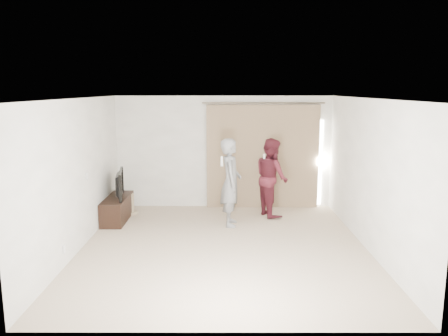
{
  "coord_description": "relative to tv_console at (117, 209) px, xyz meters",
  "views": [
    {
      "loc": [
        0.01,
        -7.34,
        2.76
      ],
      "look_at": [
        0.0,
        1.2,
        1.2
      ],
      "focal_mm": 35.0,
      "sensor_mm": 36.0,
      "label": 1
    }
  ],
  "objects": [
    {
      "name": "person_man",
      "position": [
        2.41,
        -0.33,
        0.65
      ],
      "size": [
        0.43,
        0.65,
        1.79
      ],
      "color": "slate",
      "rests_on": "ground"
    },
    {
      "name": "wall_back",
      "position": [
        2.27,
        1.14,
        1.05
      ],
      "size": [
        5.0,
        0.04,
        2.6
      ],
      "primitive_type": "cube",
      "color": "white",
      "rests_on": "ground"
    },
    {
      "name": "ceiling",
      "position": [
        2.27,
        -1.61,
        2.35
      ],
      "size": [
        5.0,
        5.5,
        0.01
      ],
      "primitive_type": "cube",
      "color": "white",
      "rests_on": "wall_back"
    },
    {
      "name": "curtain",
      "position": [
        3.18,
        1.07,
        0.96
      ],
      "size": [
        2.8,
        0.11,
        2.46
      ],
      "color": "#947A5A",
      "rests_on": "ground"
    },
    {
      "name": "wall_left",
      "position": [
        -0.23,
        -1.61,
        1.05
      ],
      "size": [
        0.04,
        5.5,
        2.6
      ],
      "color": "white",
      "rests_on": "ground"
    },
    {
      "name": "floor",
      "position": [
        2.27,
        -1.61,
        -0.25
      ],
      "size": [
        5.5,
        5.5,
        0.0
      ],
      "primitive_type": "plane",
      "color": "tan",
      "rests_on": "ground"
    },
    {
      "name": "tv_console",
      "position": [
        0.0,
        0.0,
        0.0
      ],
      "size": [
        0.45,
        1.29,
        0.5
      ],
      "primitive_type": "cube",
      "color": "black",
      "rests_on": "ground"
    },
    {
      "name": "tv",
      "position": [
        0.0,
        0.0,
        0.54
      ],
      "size": [
        0.31,
        1.0,
        0.57
      ],
      "primitive_type": "imported",
      "rotation": [
        0.0,
        0.0,
        1.75
      ],
      "color": "black",
      "rests_on": "tv_console"
    },
    {
      "name": "person_woman",
      "position": [
        3.31,
        0.39,
        0.61
      ],
      "size": [
        0.88,
        0.99,
        1.71
      ],
      "color": "#511923",
      "rests_on": "ground"
    },
    {
      "name": "scratching_post",
      "position": [
        0.17,
        0.46,
        -0.06
      ],
      "size": [
        0.35,
        0.35,
        0.46
      ],
      "color": "tan",
      "rests_on": "ground"
    }
  ]
}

